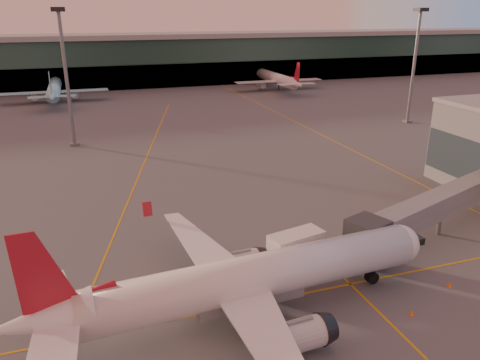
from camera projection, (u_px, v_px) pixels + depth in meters
name	position (u px, v px, depth m)	size (l,w,h in m)	color
ground	(330.00, 326.00, 39.28)	(600.00, 600.00, 0.00)	#4C4F54
taxi_markings	(157.00, 172.00, 76.70)	(100.12, 173.00, 0.01)	#CA8E13
terminal	(131.00, 60.00, 162.58)	(400.00, 20.00, 17.60)	#19382D
mast_west_near	(65.00, 68.00, 86.97)	(2.40, 2.40, 25.60)	slate
mast_east_near	(415.00, 58.00, 106.03)	(2.40, 2.40, 25.60)	slate
main_airplane	(245.00, 281.00, 39.14)	(36.89, 33.25, 11.13)	white
jet_bridge	(449.00, 201.00, 54.97)	(30.75, 13.57, 5.62)	slate
catering_truck	(296.00, 250.00, 46.60)	(5.95, 3.51, 4.32)	#AC2518
cone_nose	(450.00, 285.00, 44.70)	(0.42, 0.42, 0.54)	orange
cone_wing_left	(184.00, 233.00, 55.08)	(0.48, 0.48, 0.61)	orange
cone_fwd	(412.00, 313.00, 40.57)	(0.42, 0.42, 0.53)	orange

